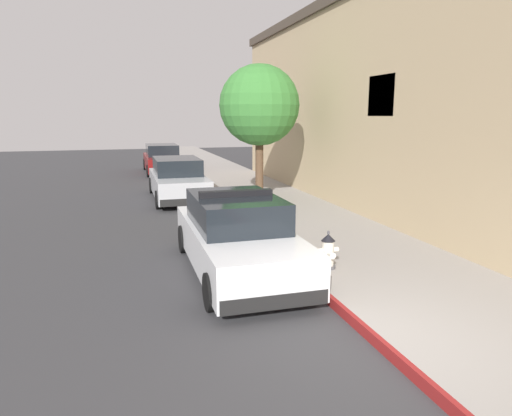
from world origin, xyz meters
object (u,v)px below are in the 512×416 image
Objects in this scene: fire_hydrant at (328,251)px; street_tree at (259,106)px; police_cruiser at (237,236)px; parked_car_dark_far at (162,159)px; parked_car_silver_ahead at (178,180)px.

fire_hydrant is 0.16× the size of street_tree.
parked_car_dark_far is at bearing 90.02° from police_cruiser.
police_cruiser is at bearing -88.89° from parked_car_silver_ahead.
street_tree is at bearing -76.79° from parked_car_dark_far.
fire_hydrant is (1.66, -18.01, -0.22)m from parked_car_dark_far.
parked_car_dark_far is (0.16, 8.53, 0.00)m from parked_car_silver_ahead.
fire_hydrant is 8.06m from street_tree.
fire_hydrant is at bearing -96.26° from street_tree.
street_tree is (0.82, 7.46, 2.96)m from fire_hydrant.
parked_car_dark_far is (-0.01, 17.23, -0.00)m from police_cruiser.
street_tree is (2.64, -2.02, 2.74)m from parked_car_silver_ahead.
street_tree reaches higher than police_cruiser.
police_cruiser reaches higher than parked_car_dark_far.
street_tree reaches higher than fire_hydrant.
police_cruiser is at bearing -89.98° from parked_car_dark_far.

